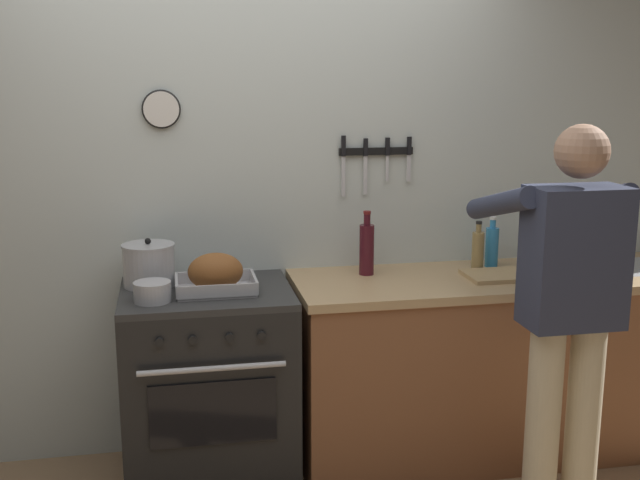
{
  "coord_description": "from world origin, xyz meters",
  "views": [
    {
      "loc": [
        -0.36,
        -2.38,
        1.84
      ],
      "look_at": [
        0.27,
        0.85,
        1.14
      ],
      "focal_mm": 43.5,
      "sensor_mm": 36.0,
      "label": 1
    }
  ],
  "objects": [
    {
      "name": "wall_back",
      "position": [
        -0.0,
        1.35,
        1.3
      ],
      "size": [
        6.0,
        0.13,
        2.6
      ],
      "color": "silver",
      "rests_on": "ground"
    },
    {
      "name": "counter_block",
      "position": [
        1.21,
        0.99,
        0.46
      ],
      "size": [
        2.03,
        0.65,
        0.9
      ],
      "color": "brown",
      "rests_on": "ground"
    },
    {
      "name": "stove",
      "position": [
        -0.22,
        0.99,
        0.45
      ],
      "size": [
        0.76,
        0.67,
        0.9
      ],
      "color": "black",
      "rests_on": "ground"
    },
    {
      "name": "person_cook",
      "position": [
        1.19,
        0.35,
        0.95
      ],
      "size": [
        0.51,
        0.63,
        1.66
      ],
      "rotation": [
        0.0,
        0.0,
        1.73
      ],
      "color": "#C6B793",
      "rests_on": "ground"
    },
    {
      "name": "roasting_pan",
      "position": [
        -0.18,
        0.94,
        0.98
      ],
      "size": [
        0.35,
        0.26,
        0.18
      ],
      "color": "#B7B7BC",
      "rests_on": "stove"
    },
    {
      "name": "stock_pot",
      "position": [
        -0.47,
        1.11,
        1.0
      ],
      "size": [
        0.24,
        0.24,
        0.22
      ],
      "color": "#B7B7BC",
      "rests_on": "stove"
    },
    {
      "name": "saucepan",
      "position": [
        -0.45,
        0.85,
        0.94
      ],
      "size": [
        0.16,
        0.16,
        0.09
      ],
      "color": "#B7B7BC",
      "rests_on": "stove"
    },
    {
      "name": "cutting_board",
      "position": [
        1.18,
        0.94,
        0.91
      ],
      "size": [
        0.36,
        0.24,
        0.02
      ],
      "primitive_type": "cube",
      "color": "tan",
      "rests_on": "counter_block"
    },
    {
      "name": "bottle_dish_soap",
      "position": [
        1.2,
        1.15,
        1.01
      ],
      "size": [
        0.06,
        0.06,
        0.25
      ],
      "color": "#338CCC",
      "rests_on": "counter_block"
    },
    {
      "name": "bottle_wine_red",
      "position": [
        0.55,
        1.12,
        1.03
      ],
      "size": [
        0.07,
        0.07,
        0.31
      ],
      "color": "#47141E",
      "rests_on": "counter_block"
    },
    {
      "name": "bottle_vinegar",
      "position": [
        1.11,
        1.1,
        1.0
      ],
      "size": [
        0.06,
        0.06,
        0.24
      ],
      "color": "#997F4C",
      "rests_on": "counter_block"
    }
  ]
}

